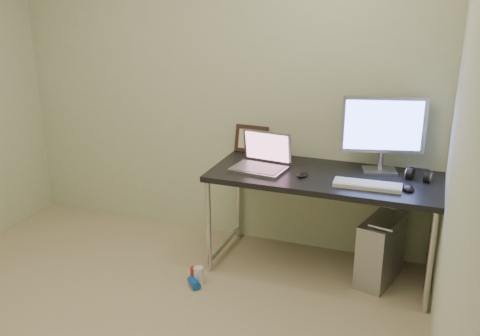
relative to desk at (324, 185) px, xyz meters
name	(u,v)px	position (x,y,z in m)	size (l,w,h in m)	color
wall_back	(217,87)	(-0.95, 0.35, 0.58)	(3.50, 0.02, 2.50)	beige
wall_right	(458,190)	(0.80, -1.40, 0.58)	(0.02, 3.50, 2.50)	beige
desk	(324,185)	(0.00, 0.00, 0.00)	(1.60, 0.70, 0.75)	black
tower_computer	(381,250)	(0.43, 0.00, -0.43)	(0.31, 0.49, 0.50)	#B5B5B9
cable_a	(380,212)	(0.38, 0.30, -0.27)	(0.01, 0.01, 0.70)	black
cable_b	(392,217)	(0.47, 0.28, -0.29)	(0.01, 0.01, 0.72)	black
can_red	(194,274)	(-0.80, -0.48, -0.62)	(0.06, 0.06, 0.11)	red
can_white	(199,276)	(-0.76, -0.50, -0.61)	(0.07, 0.07, 0.13)	white
can_blue	(194,283)	(-0.77, -0.55, -0.64)	(0.06, 0.06, 0.11)	blue
laptop	(262,160)	(-0.45, -0.02, 0.14)	(0.40, 0.34, 0.26)	#A1A0A7
monitor	(383,128)	(0.36, 0.20, 0.39)	(0.57, 0.22, 0.54)	#A1A0A7
keyboard	(367,185)	(0.32, -0.14, 0.09)	(0.44, 0.14, 0.03)	silver
mouse_right	(408,187)	(0.57, -0.11, 0.10)	(0.07, 0.12, 0.04)	black
mouse_left	(303,174)	(-0.13, -0.09, 0.10)	(0.07, 0.10, 0.04)	black
headphones	(419,176)	(0.62, 0.12, 0.11)	(0.18, 0.10, 0.11)	black
picture_frame	(251,139)	(-0.66, 0.32, 0.19)	(0.27, 0.03, 0.22)	black
webcam	(281,146)	(-0.40, 0.30, 0.16)	(0.04, 0.04, 0.11)	silver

